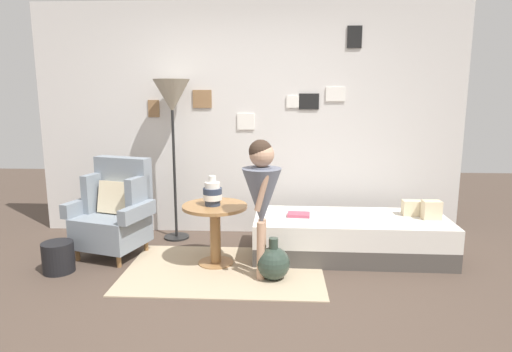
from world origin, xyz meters
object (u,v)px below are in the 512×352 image
(daybed, at_px, (350,236))
(floor_lamp, at_px, (172,102))
(demijohn_near, at_px, (273,263))
(vase_striped, at_px, (213,193))
(book_on_daybed, at_px, (299,215))
(armchair, at_px, (115,212))
(magazine_basket, at_px, (58,257))
(person_child, at_px, (262,190))
(side_table, at_px, (215,222))

(daybed, height_order, floor_lamp, floor_lamp)
(demijohn_near, bearing_deg, daybed, 39.11)
(vase_striped, height_order, book_on_daybed, vase_striped)
(vase_striped, xyz_separation_m, demijohn_near, (0.57, -0.30, -0.55))
(armchair, xyz_separation_m, vase_striped, (1.03, -0.24, 0.26))
(daybed, height_order, demijohn_near, daybed)
(magazine_basket, bearing_deg, demijohn_near, -1.71)
(person_child, xyz_separation_m, demijohn_near, (0.11, -0.03, -0.65))
(person_child, bearing_deg, floor_lamp, 134.03)
(daybed, distance_m, person_child, 1.20)
(armchair, distance_m, floor_lamp, 1.29)
(side_table, relative_size, book_on_daybed, 2.77)
(daybed, bearing_deg, demijohn_near, -140.89)
(daybed, xyz_separation_m, vase_striped, (-1.33, -0.31, 0.50))
(daybed, bearing_deg, book_on_daybed, 179.04)
(side_table, bearing_deg, magazine_basket, -169.45)
(book_on_daybed, distance_m, demijohn_near, 0.72)
(book_on_daybed, xyz_separation_m, demijohn_near, (-0.24, -0.62, -0.26))
(side_table, height_order, person_child, person_child)
(armchair, bearing_deg, vase_striped, -13.34)
(armchair, relative_size, daybed, 0.51)
(daybed, relative_size, magazine_basket, 6.83)
(armchair, distance_m, person_child, 1.62)
(magazine_basket, bearing_deg, side_table, 10.55)
(armchair, height_order, side_table, armchair)
(armchair, height_order, demijohn_near, armchair)
(armchair, height_order, person_child, person_child)
(vase_striped, bearing_deg, floor_lamp, 125.20)
(armchair, distance_m, demijohn_near, 1.71)
(demijohn_near, bearing_deg, magazine_basket, 178.29)
(floor_lamp, bearing_deg, person_child, -45.97)
(floor_lamp, distance_m, person_child, 1.61)
(daybed, xyz_separation_m, demijohn_near, (-0.76, -0.62, -0.05))
(floor_lamp, relative_size, demijohn_near, 4.66)
(magazine_basket, bearing_deg, daybed, 11.59)
(vase_striped, height_order, demijohn_near, vase_striped)
(book_on_daybed, bearing_deg, person_child, -120.13)
(vase_striped, bearing_deg, daybed, 13.24)
(floor_lamp, xyz_separation_m, demijohn_near, (1.11, -1.06, -1.37))
(vase_striped, height_order, person_child, person_child)
(person_child, bearing_deg, side_table, 146.84)
(side_table, distance_m, vase_striped, 0.28)
(book_on_daybed, bearing_deg, daybed, -0.96)
(daybed, height_order, person_child, person_child)
(person_child, bearing_deg, magazine_basket, 179.02)
(person_child, distance_m, magazine_basket, 1.97)
(side_table, distance_m, demijohn_near, 0.70)
(armchair, relative_size, side_table, 1.59)
(floor_lamp, bearing_deg, daybed, -13.49)
(armchair, distance_m, daybed, 2.37)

